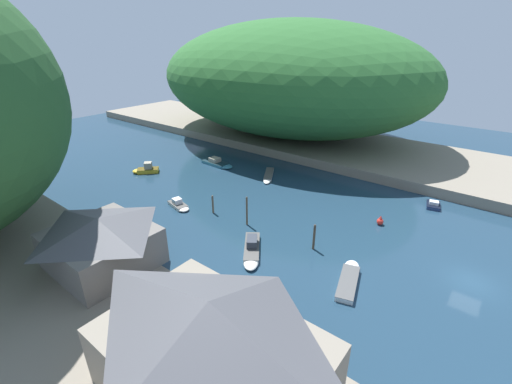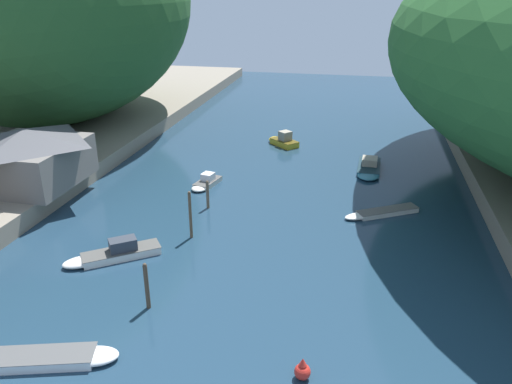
% 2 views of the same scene
% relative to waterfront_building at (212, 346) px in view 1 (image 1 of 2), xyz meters
% --- Properties ---
extents(water_surface, '(130.00, 130.00, 0.00)m').
position_rel_waterfront_building_xyz_m(water_surface, '(22.48, 19.67, -4.95)').
color(water_surface, '#1E384C').
rests_on(water_surface, ground).
extents(right_bank, '(22.00, 120.00, 1.54)m').
position_rel_waterfront_building_xyz_m(right_bank, '(50.46, 19.67, -4.18)').
color(right_bank, gray).
rests_on(right_bank, ground).
extents(hillside_right, '(40.92, 57.29, 21.84)m').
position_rel_waterfront_building_xyz_m(hillside_right, '(51.56, 28.80, 7.51)').
color(hillside_right, '#2D662D').
rests_on(hillside_right, right_bank).
extents(waterfront_building, '(9.04, 13.33, 6.58)m').
position_rel_waterfront_building_xyz_m(waterfront_building, '(0.00, 0.00, 0.00)').
color(waterfront_building, gray).
rests_on(waterfront_building, left_bank).
extents(boathouse_shed, '(8.39, 8.90, 4.71)m').
position_rel_waterfront_building_xyz_m(boathouse_shed, '(2.56, 16.15, -0.98)').
color(boathouse_shed, slate).
rests_on(boathouse_shed, left_bank).
extents(boat_yellow_tender, '(3.32, 2.21, 0.85)m').
position_rel_waterfront_building_xyz_m(boat_yellow_tender, '(36.70, -3.84, -4.68)').
color(boat_yellow_tender, navy).
rests_on(boat_yellow_tender, water_surface).
extents(boat_navy_launch, '(6.27, 3.12, 0.53)m').
position_rel_waterfront_building_xyz_m(boat_navy_launch, '(15.80, -1.46, -4.69)').
color(boat_navy_launch, white).
rests_on(boat_navy_launch, water_surface).
extents(boat_moored_right, '(2.32, 6.23, 1.16)m').
position_rel_waterfront_building_xyz_m(boat_moored_right, '(30.52, 29.12, -4.60)').
color(boat_moored_right, teal).
rests_on(boat_moored_right, water_surface).
extents(boat_red_skiff, '(2.21, 4.03, 1.09)m').
position_rel_waterfront_building_xyz_m(boat_red_skiff, '(15.93, 22.07, -4.62)').
color(boat_red_skiff, silver).
rests_on(boat_red_skiff, water_surface).
extents(boat_small_dinghy, '(6.11, 4.27, 0.41)m').
position_rel_waterfront_building_xyz_m(boat_small_dinghy, '(31.37, 19.01, -4.75)').
color(boat_small_dinghy, silver).
rests_on(boat_small_dinghy, water_surface).
extents(boat_white_cruiser, '(6.03, 4.99, 1.35)m').
position_rel_waterfront_building_xyz_m(boat_white_cruiser, '(13.72, 8.22, -4.54)').
color(boat_white_cruiser, silver).
rests_on(boat_white_cruiser, water_surface).
extents(boat_far_right_bank, '(4.16, 4.01, 1.71)m').
position_rel_waterfront_building_xyz_m(boat_far_right_bank, '(20.76, 35.93, -4.44)').
color(boat_far_right_bank, gold).
rests_on(boat_far_right_bank, water_surface).
extents(mooring_post_second, '(0.25, 0.25, 2.94)m').
position_rel_waterfront_building_xyz_m(mooring_post_second, '(18.28, 3.62, -3.47)').
color(mooring_post_second, '#4C3D2D').
rests_on(mooring_post_second, water_surface).
extents(mooring_post_fourth, '(0.22, 0.22, 3.65)m').
position_rel_waterfront_building_xyz_m(mooring_post_fourth, '(17.90, 12.28, -3.12)').
color(mooring_post_fourth, brown).
rests_on(mooring_post_fourth, water_surface).
extents(mooring_post_farthest, '(0.25, 0.25, 2.43)m').
position_rel_waterfront_building_xyz_m(mooring_post_farthest, '(17.56, 17.49, -3.73)').
color(mooring_post_farthest, brown).
rests_on(mooring_post_farthest, water_surface).
extents(channel_buoy_near, '(0.78, 0.78, 1.18)m').
position_rel_waterfront_building_xyz_m(channel_buoy_near, '(27.59, -0.06, -4.49)').
color(channel_buoy_near, red).
rests_on(channel_buoy_near, water_surface).
extents(person_on_quay, '(0.33, 0.43, 1.69)m').
position_rel_waterfront_building_xyz_m(person_on_quay, '(3.22, 9.34, -2.43)').
color(person_on_quay, '#282D3D').
rests_on(person_on_quay, left_bank).
extents(person_by_boathouse, '(0.33, 0.43, 1.69)m').
position_rel_waterfront_building_xyz_m(person_by_boathouse, '(4.05, 1.92, -2.43)').
color(person_by_boathouse, '#282D3D').
rests_on(person_by_boathouse, left_bank).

